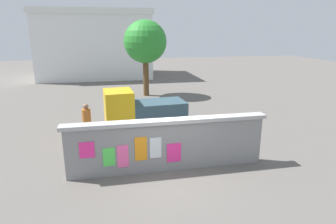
{
  "coord_description": "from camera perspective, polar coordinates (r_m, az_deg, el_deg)",
  "views": [
    {
      "loc": [
        -1.77,
        -8.53,
        4.42
      ],
      "look_at": [
        0.41,
        1.94,
        1.38
      ],
      "focal_mm": 31.26,
      "sensor_mm": 36.0,
      "label": 1
    }
  ],
  "objects": [
    {
      "name": "motorcycle",
      "position": [
        10.58,
        -11.63,
        -6.45
      ],
      "size": [
        1.89,
        0.57,
        0.87
      ],
      "color": "black",
      "rests_on": "ground"
    },
    {
      "name": "auto_rickshaw_truck",
      "position": [
        13.25,
        -5.29,
        0.38
      ],
      "size": [
        3.7,
        1.76,
        1.85
      ],
      "color": "black",
      "rests_on": "ground"
    },
    {
      "name": "person_walking",
      "position": [
        11.99,
        -15.57,
        -1.38
      ],
      "size": [
        0.38,
        0.38,
        1.62
      ],
      "color": "#D83F72",
      "rests_on": "ground"
    },
    {
      "name": "ground",
      "position": [
        17.2,
        -5.44,
        0.89
      ],
      "size": [
        60.0,
        60.0,
        0.0
      ],
      "primitive_type": "plane",
      "color": "#605B56"
    },
    {
      "name": "tree_roadside",
      "position": [
        19.88,
        -4.46,
        13.42
      ],
      "size": [
        2.83,
        2.83,
        5.05
      ],
      "color": "brown",
      "rests_on": "ground"
    },
    {
      "name": "bicycle_near",
      "position": [
        11.17,
        11.1,
        -5.74
      ],
      "size": [
        1.65,
        0.61,
        0.95
      ],
      "color": "black",
      "rests_on": "ground"
    },
    {
      "name": "building_background",
      "position": [
        29.41,
        -13.98,
        12.81
      ],
      "size": [
        10.34,
        7.03,
        6.15
      ],
      "color": "white",
      "rests_on": "ground"
    },
    {
      "name": "poster_wall",
      "position": [
        9.4,
        -0.06,
        -6.29
      ],
      "size": [
        6.53,
        0.42,
        1.71
      ],
      "color": "gray",
      "rests_on": "ground"
    }
  ]
}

